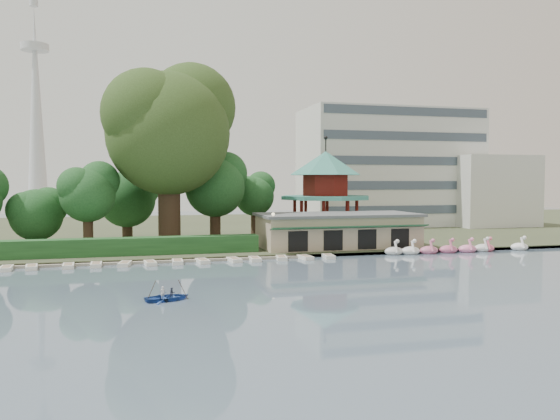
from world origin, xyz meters
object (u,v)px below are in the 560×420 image
object	(u,v)px
dock	(145,262)
boathouse	(338,230)
big_tree	(170,124)
pavilion	(326,185)
rowboat_with_passengers	(167,294)

from	to	relation	value
dock	boathouse	distance (m)	22.62
boathouse	big_tree	size ratio (longest dim) A/B	0.84
boathouse	pavilion	bearing A→B (deg)	78.72
dock	boathouse	bearing A→B (deg)	12.24
pavilion	big_tree	bearing A→B (deg)	-169.74
dock	big_tree	world-z (taller)	big_tree
boathouse	pavilion	world-z (taller)	pavilion
dock	pavilion	distance (m)	29.14
boathouse	pavilion	size ratio (longest dim) A/B	1.38
pavilion	rowboat_with_passengers	distance (m)	40.41
boathouse	rowboat_with_passengers	xyz separation A→B (m)	(-20.71, -22.66, -1.93)
boathouse	rowboat_with_passengers	size ratio (longest dim) A/B	3.84
boathouse	big_tree	world-z (taller)	big_tree
boathouse	rowboat_with_passengers	world-z (taller)	boathouse
boathouse	dock	bearing A→B (deg)	-167.76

